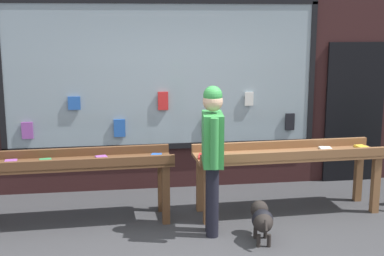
{
  "coord_description": "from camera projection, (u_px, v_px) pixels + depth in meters",
  "views": [
    {
      "loc": [
        -0.82,
        -5.19,
        2.42
      ],
      "look_at": [
        0.08,
        0.89,
        1.17
      ],
      "focal_mm": 50.0,
      "sensor_mm": 36.0,
      "label": 1
    }
  ],
  "objects": [
    {
      "name": "display_table_right",
      "position": [
        288.0,
        159.0,
        6.74
      ],
      "size": [
        2.4,
        0.69,
        0.87
      ],
      "color": "brown",
      "rests_on": "ground_plane"
    },
    {
      "name": "shopfront_facade",
      "position": [
        174.0,
        71.0,
        7.61
      ],
      "size": [
        7.05,
        0.29,
        3.44
      ],
      "color": "#331919",
      "rests_on": "ground_plane"
    },
    {
      "name": "ground_plane",
      "position": [
        197.0,
        254.0,
        5.63
      ],
      "size": [
        40.0,
        40.0,
        0.0
      ],
      "primitive_type": "plane",
      "color": "#38383A"
    },
    {
      "name": "display_table_left",
      "position": [
        72.0,
        168.0,
        6.36
      ],
      "size": [
        2.4,
        0.68,
        0.87
      ],
      "color": "brown",
      "rests_on": "ground_plane"
    },
    {
      "name": "small_dog",
      "position": [
        262.0,
        219.0,
        5.91
      ],
      "size": [
        0.27,
        0.61,
        0.4
      ],
      "rotation": [
        0.0,
        0.0,
        1.45
      ],
      "color": "black",
      "rests_on": "ground_plane"
    },
    {
      "name": "person_browsing",
      "position": [
        212.0,
        149.0,
        5.96
      ],
      "size": [
        0.27,
        0.67,
        1.71
      ],
      "rotation": [
        0.0,
        0.0,
        1.45
      ],
      "color": "black",
      "rests_on": "ground_plane"
    }
  ]
}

